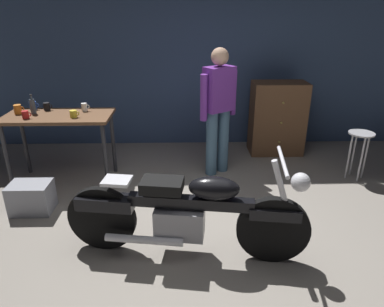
{
  "coord_description": "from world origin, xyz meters",
  "views": [
    {
      "loc": [
        -0.12,
        -2.83,
        2.12
      ],
      "look_at": [
        -0.03,
        0.7,
        0.65
      ],
      "focal_mm": 32.94,
      "sensor_mm": 36.0,
      "label": 1
    }
  ],
  "objects_px": {
    "shop_stool": "(360,143)",
    "mug_blue_enamel": "(33,106)",
    "storage_bin": "(32,197)",
    "mug_white_ceramic": "(84,107)",
    "mug_orange_travel": "(18,109)",
    "wooden_dresser": "(277,118)",
    "bottle": "(33,106)",
    "person_standing": "(218,107)",
    "mug_yellow_tall": "(74,114)",
    "mug_black_matte": "(47,106)",
    "mug_red_diner": "(26,115)",
    "motorcycle": "(187,212)"
  },
  "relations": [
    {
      "from": "shop_stool",
      "to": "mug_blue_enamel",
      "type": "relative_size",
      "value": 5.3
    },
    {
      "from": "storage_bin",
      "to": "mug_white_ceramic",
      "type": "height_order",
      "value": "mug_white_ceramic"
    },
    {
      "from": "mug_blue_enamel",
      "to": "mug_orange_travel",
      "type": "xyz_separation_m",
      "value": [
        -0.11,
        -0.19,
        0.0
      ]
    },
    {
      "from": "wooden_dresser",
      "to": "bottle",
      "type": "relative_size",
      "value": 4.56
    },
    {
      "from": "person_standing",
      "to": "shop_stool",
      "type": "height_order",
      "value": "person_standing"
    },
    {
      "from": "shop_stool",
      "to": "mug_white_ceramic",
      "type": "xyz_separation_m",
      "value": [
        -3.53,
        0.18,
        0.45
      ]
    },
    {
      "from": "mug_yellow_tall",
      "to": "mug_black_matte",
      "type": "bearing_deg",
      "value": 142.77
    },
    {
      "from": "shop_stool",
      "to": "mug_red_diner",
      "type": "relative_size",
      "value": 5.88
    },
    {
      "from": "motorcycle",
      "to": "wooden_dresser",
      "type": "distance_m",
      "value": 2.83
    },
    {
      "from": "shop_stool",
      "to": "mug_red_diner",
      "type": "distance_m",
      "value": 4.16
    },
    {
      "from": "mug_orange_travel",
      "to": "wooden_dresser",
      "type": "bearing_deg",
      "value": 14.07
    },
    {
      "from": "mug_orange_travel",
      "to": "person_standing",
      "type": "bearing_deg",
      "value": 3.71
    },
    {
      "from": "mug_orange_travel",
      "to": "mug_yellow_tall",
      "type": "bearing_deg",
      "value": -13.26
    },
    {
      "from": "person_standing",
      "to": "bottle",
      "type": "height_order",
      "value": "person_standing"
    },
    {
      "from": "person_standing",
      "to": "motorcycle",
      "type": "bearing_deg",
      "value": 41.98
    },
    {
      "from": "storage_bin",
      "to": "mug_black_matte",
      "type": "bearing_deg",
      "value": 92.79
    },
    {
      "from": "storage_bin",
      "to": "mug_blue_enamel",
      "type": "bearing_deg",
      "value": 103.24
    },
    {
      "from": "mug_blue_enamel",
      "to": "bottle",
      "type": "distance_m",
      "value": 0.2
    },
    {
      "from": "mug_orange_travel",
      "to": "mug_white_ceramic",
      "type": "bearing_deg",
      "value": 7.71
    },
    {
      "from": "motorcycle",
      "to": "wooden_dresser",
      "type": "xyz_separation_m",
      "value": [
        1.41,
        2.46,
        0.1
      ]
    },
    {
      "from": "wooden_dresser",
      "to": "mug_black_matte",
      "type": "distance_m",
      "value": 3.28
    },
    {
      "from": "wooden_dresser",
      "to": "mug_white_ceramic",
      "type": "bearing_deg",
      "value": -164.12
    },
    {
      "from": "bottle",
      "to": "wooden_dresser",
      "type": "bearing_deg",
      "value": 14.77
    },
    {
      "from": "shop_stool",
      "to": "mug_white_ceramic",
      "type": "distance_m",
      "value": 3.56
    },
    {
      "from": "shop_stool",
      "to": "wooden_dresser",
      "type": "xyz_separation_m",
      "value": [
        -0.84,
        0.94,
        0.05
      ]
    },
    {
      "from": "shop_stool",
      "to": "mug_red_diner",
      "type": "xyz_separation_m",
      "value": [
        -4.14,
        -0.13,
        0.45
      ]
    },
    {
      "from": "wooden_dresser",
      "to": "bottle",
      "type": "xyz_separation_m",
      "value": [
        -3.28,
        -0.87,
        0.45
      ]
    },
    {
      "from": "storage_bin",
      "to": "mug_black_matte",
      "type": "xyz_separation_m",
      "value": [
        -0.05,
        0.96,
        0.78
      ]
    },
    {
      "from": "mug_white_ceramic",
      "to": "mug_red_diner",
      "type": "bearing_deg",
      "value": -153.23
    },
    {
      "from": "motorcycle",
      "to": "bottle",
      "type": "distance_m",
      "value": 2.52
    },
    {
      "from": "person_standing",
      "to": "wooden_dresser",
      "type": "relative_size",
      "value": 1.52
    },
    {
      "from": "mug_white_ceramic",
      "to": "mug_black_matte",
      "type": "height_order",
      "value": "mug_white_ceramic"
    },
    {
      "from": "storage_bin",
      "to": "mug_orange_travel",
      "type": "height_order",
      "value": "mug_orange_travel"
    },
    {
      "from": "mug_orange_travel",
      "to": "bottle",
      "type": "bearing_deg",
      "value": 1.14
    },
    {
      "from": "mug_red_diner",
      "to": "motorcycle",
      "type": "bearing_deg",
      "value": -36.29
    },
    {
      "from": "storage_bin",
      "to": "person_standing",
      "type": "bearing_deg",
      "value": 24.15
    },
    {
      "from": "mug_red_diner",
      "to": "mug_blue_enamel",
      "type": "xyz_separation_m",
      "value": [
        -0.06,
        0.39,
        0.01
      ]
    },
    {
      "from": "mug_black_matte",
      "to": "mug_orange_travel",
      "type": "distance_m",
      "value": 0.34
    },
    {
      "from": "wooden_dresser",
      "to": "mug_black_matte",
      "type": "xyz_separation_m",
      "value": [
        -3.17,
        -0.71,
        0.4
      ]
    },
    {
      "from": "person_standing",
      "to": "storage_bin",
      "type": "distance_m",
      "value": 2.47
    },
    {
      "from": "bottle",
      "to": "mug_orange_travel",
      "type": "bearing_deg",
      "value": -178.86
    },
    {
      "from": "mug_red_diner",
      "to": "mug_black_matte",
      "type": "relative_size",
      "value": 0.99
    },
    {
      "from": "shop_stool",
      "to": "person_standing",
      "type": "bearing_deg",
      "value": 172.81
    },
    {
      "from": "wooden_dresser",
      "to": "mug_yellow_tall",
      "type": "bearing_deg",
      "value": -159.21
    },
    {
      "from": "storage_bin",
      "to": "bottle",
      "type": "xyz_separation_m",
      "value": [
        -0.16,
        0.8,
        0.83
      ]
    },
    {
      "from": "mug_yellow_tall",
      "to": "mug_blue_enamel",
      "type": "height_order",
      "value": "mug_blue_enamel"
    },
    {
      "from": "motorcycle",
      "to": "person_standing",
      "type": "bearing_deg",
      "value": 84.4
    },
    {
      "from": "shop_stool",
      "to": "mug_blue_enamel",
      "type": "height_order",
      "value": "mug_blue_enamel"
    },
    {
      "from": "motorcycle",
      "to": "mug_white_ceramic",
      "type": "distance_m",
      "value": 2.18
    },
    {
      "from": "person_standing",
      "to": "mug_yellow_tall",
      "type": "relative_size",
      "value": 14.68
    }
  ]
}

